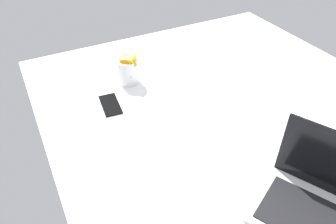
% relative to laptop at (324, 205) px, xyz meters
% --- Properties ---
extents(bed_mattress, '(1.80, 1.40, 0.18)m').
position_rel_laptop_xyz_m(bed_mattress, '(-0.38, 0.07, -0.13)').
color(bed_mattress, white).
rests_on(bed_mattress, ground).
extents(laptop, '(0.40, 0.35, 0.23)m').
position_rel_laptop_xyz_m(laptop, '(0.00, 0.00, 0.00)').
color(laptop, silver).
rests_on(laptop, bed_mattress).
extents(snack_cup, '(0.09, 0.09, 0.14)m').
position_rel_laptop_xyz_m(snack_cup, '(-0.87, -0.22, 0.02)').
color(snack_cup, silver).
rests_on(snack_cup, bed_mattress).
extents(cell_phone, '(0.15, 0.08, 0.01)m').
position_rel_laptop_xyz_m(cell_phone, '(-0.75, -0.35, -0.04)').
color(cell_phone, black).
rests_on(cell_phone, bed_mattress).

